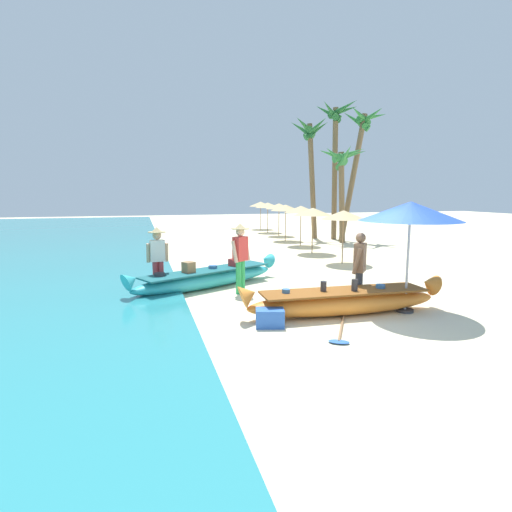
% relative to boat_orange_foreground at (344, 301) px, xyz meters
% --- Properties ---
extents(ground_plane, '(80.00, 80.00, 0.00)m').
position_rel_boat_orange_foreground_xyz_m(ground_plane, '(-0.33, 0.15, -0.29)').
color(ground_plane, beige).
extents(boat_orange_foreground, '(4.50, 0.89, 0.81)m').
position_rel_boat_orange_foreground_xyz_m(boat_orange_foreground, '(0.00, 0.00, 0.00)').
color(boat_orange_foreground, orange).
rests_on(boat_orange_foreground, ground).
extents(boat_cyan_midground, '(4.46, 2.67, 0.78)m').
position_rel_boat_orange_foreground_xyz_m(boat_cyan_midground, '(-2.35, 3.20, -0.01)').
color(boat_cyan_midground, '#33B2BC').
rests_on(boat_cyan_midground, ground).
extents(person_vendor_hatted, '(0.57, 0.48, 1.77)m').
position_rel_boat_orange_foreground_xyz_m(person_vendor_hatted, '(-1.64, 2.36, 0.74)').
color(person_vendor_hatted, green).
rests_on(person_vendor_hatted, ground).
extents(person_tourist_customer, '(0.51, 0.56, 1.66)m').
position_rel_boat_orange_foreground_xyz_m(person_tourist_customer, '(0.62, 0.48, 0.65)').
color(person_tourist_customer, '#333842').
rests_on(person_tourist_customer, ground).
extents(person_vendor_assistant, '(0.56, 0.44, 1.67)m').
position_rel_boat_orange_foreground_xyz_m(person_vendor_assistant, '(-3.63, 3.11, 0.68)').
color(person_vendor_assistant, '#B2383D').
rests_on(person_vendor_assistant, ground).
extents(patio_umbrella_large, '(2.09, 2.09, 2.34)m').
position_rel_boat_orange_foreground_xyz_m(patio_umbrella_large, '(1.36, -0.19, 1.85)').
color(patio_umbrella_large, '#B7B7BC').
rests_on(patio_umbrella_large, ground).
extents(parasol_row_0, '(1.60, 1.60, 1.91)m').
position_rel_boat_orange_foreground_xyz_m(parasol_row_0, '(2.92, 5.66, 1.46)').
color(parasol_row_0, '#8E6B47').
rests_on(parasol_row_0, ground).
extents(parasol_row_1, '(1.60, 1.60, 1.91)m').
position_rel_boat_orange_foreground_xyz_m(parasol_row_1, '(2.88, 8.29, 1.46)').
color(parasol_row_1, '#8E6B47').
rests_on(parasol_row_1, ground).
extents(parasol_row_2, '(1.60, 1.60, 1.91)m').
position_rel_boat_orange_foreground_xyz_m(parasol_row_2, '(3.34, 10.74, 1.46)').
color(parasol_row_2, '#8E6B47').
rests_on(parasol_row_2, ground).
extents(parasol_row_3, '(1.60, 1.60, 1.91)m').
position_rel_boat_orange_foreground_xyz_m(parasol_row_3, '(3.34, 12.88, 1.46)').
color(parasol_row_3, '#8E6B47').
rests_on(parasol_row_3, ground).
extents(parasol_row_4, '(1.60, 1.60, 1.91)m').
position_rel_boat_orange_foreground_xyz_m(parasol_row_4, '(3.81, 15.31, 1.46)').
color(parasol_row_4, '#8E6B47').
rests_on(parasol_row_4, ground).
extents(parasol_row_5, '(1.60, 1.60, 1.91)m').
position_rel_boat_orange_foreground_xyz_m(parasol_row_5, '(3.81, 17.50, 1.46)').
color(parasol_row_5, '#8E6B47').
rests_on(parasol_row_5, ground).
extents(parasol_row_6, '(1.60, 1.60, 1.91)m').
position_rel_boat_orange_foreground_xyz_m(parasol_row_6, '(4.06, 19.96, 1.46)').
color(parasol_row_6, '#8E6B47').
rests_on(parasol_row_6, ground).
extents(palm_tree_tall_inland, '(2.62, 2.72, 4.85)m').
position_rel_boat_orange_foreground_xyz_m(palm_tree_tall_inland, '(5.73, 11.35, 3.66)').
color(palm_tree_tall_inland, brown).
rests_on(palm_tree_tall_inland, ground).
extents(palm_tree_leaning_seaward, '(2.47, 2.42, 6.51)m').
position_rel_boat_orange_foreground_xyz_m(palm_tree_leaning_seaward, '(5.01, 13.64, 4.78)').
color(palm_tree_leaning_seaward, brown).
rests_on(palm_tree_leaning_seaward, ground).
extents(palm_tree_mid_cluster, '(2.76, 2.38, 6.84)m').
position_rel_boat_orange_foreground_xyz_m(palm_tree_mid_cluster, '(7.08, 12.00, 5.05)').
color(palm_tree_mid_cluster, brown).
rests_on(palm_tree_mid_cluster, ground).
extents(palm_tree_far_behind, '(2.41, 2.87, 7.24)m').
position_rel_boat_orange_foreground_xyz_m(palm_tree_far_behind, '(6.11, 12.86, 5.37)').
color(palm_tree_far_behind, brown).
rests_on(palm_tree_far_behind, ground).
extents(cooler_box, '(0.61, 0.48, 0.34)m').
position_rel_boat_orange_foreground_xyz_m(cooler_box, '(-1.73, -0.35, -0.11)').
color(cooler_box, blue).
rests_on(cooler_box, ground).
extents(paddle, '(1.05, 1.57, 0.05)m').
position_rel_boat_orange_foreground_xyz_m(paddle, '(-0.60, -1.05, -0.26)').
color(paddle, '#8E6B47').
rests_on(paddle, ground).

